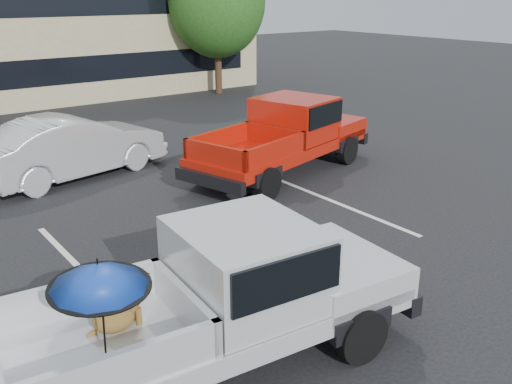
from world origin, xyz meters
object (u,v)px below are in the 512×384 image
red_pickup (290,131)px  silver_sedan (72,146)px  tree_right (217,1)px  silver_pickup (230,289)px

red_pickup → silver_sedan: 5.78m
tree_right → red_pickup: (-5.16, -11.40, -3.14)m
red_pickup → tree_right: bearing=50.6°
tree_right → silver_pickup: 21.09m
tree_right → silver_pickup: tree_right is taller
silver_pickup → silver_sedan: silver_pickup is taller
tree_right → silver_sedan: bearing=-140.1°
silver_pickup → silver_sedan: (1.20, 9.04, -0.23)m
tree_right → silver_sedan: 13.63m
silver_pickup → red_pickup: size_ratio=0.93×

